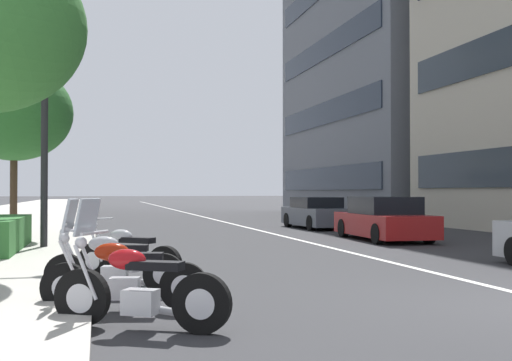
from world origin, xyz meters
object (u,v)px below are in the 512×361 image
Objects in this scene: street_tree_mid_sidewalk at (14,112)px; motorcycle_mid_row at (138,290)px; motorcycle_nearest_camera at (128,257)px; car_approaching_light at (317,214)px; street_lamp_with_banners at (61,58)px; motorcycle_second_in_row at (112,266)px; motorcycle_by_sign_pole at (122,278)px; car_lead_in_lane at (384,220)px.

motorcycle_mid_row is at bearing -167.42° from street_tree_mid_sidewalk.
motorcycle_nearest_camera is 0.40× the size of car_approaching_light.
motorcycle_second_in_row is at bearing -170.89° from street_lamp_with_banners.
motorcycle_mid_row is at bearing -171.92° from street_lamp_with_banners.
car_approaching_light is at bearing -50.87° from street_lamp_with_banners.
motorcycle_mid_row is 0.36× the size of street_tree_mid_sidewalk.
motorcycle_mid_row is at bearing 109.47° from motorcycle_by_sign_pole.
motorcycle_second_in_row is 0.45× the size of car_lead_in_lane.
street_tree_mid_sidewalk is (-4.70, 11.54, 3.38)m from car_approaching_light.
car_approaching_light is 0.80× the size of street_tree_mid_sidewalk.
motorcycle_by_sign_pole is at bearing -171.72° from street_lamp_with_banners.
street_lamp_with_banners is at bearing -68.38° from motorcycle_second_in_row.
motorcycle_mid_row is 0.93× the size of motorcycle_second_in_row.
car_lead_in_lane is 10.98m from street_lamp_with_banners.
car_approaching_light is 12.91m from street_tree_mid_sidewalk.
street_tree_mid_sidewalk reaches higher than car_lead_in_lane.
motorcycle_second_in_row is at bearing -165.70° from street_tree_mid_sidewalk.
motorcycle_by_sign_pole is 0.47× the size of car_lead_in_lane.
car_approaching_light is (15.37, -8.82, 0.19)m from motorcycle_second_in_row.
motorcycle_nearest_camera is at bearing -165.68° from street_lamp_with_banners.
motorcycle_nearest_camera is at bearing 133.36° from car_lead_in_lane.
street_lamp_with_banners is 3.91m from street_tree_mid_sidewalk.
motorcycle_second_in_row is (1.37, 0.09, -0.00)m from motorcycle_by_sign_pole.
motorcycle_nearest_camera is 10.31m from street_tree_mid_sidewalk.
street_lamp_with_banners reaches higher than motorcycle_second_in_row.
motorcycle_by_sign_pole reaches higher than car_lead_in_lane.
motorcycle_mid_row is 1.18m from motorcycle_by_sign_pole.
street_lamp_with_banners is (8.63, 1.26, 4.62)m from motorcycle_by_sign_pole.
motorcycle_mid_row is 4.05m from motorcycle_nearest_camera.
street_lamp_with_banners is (9.80, 1.39, 4.61)m from motorcycle_mid_row.
motorcycle_nearest_camera is at bearing -62.30° from motorcycle_mid_row.
motorcycle_second_in_row is 1.53m from motorcycle_nearest_camera.
motorcycle_mid_row is 19.88m from car_approaching_light.
street_tree_mid_sidewalk is at bearing -32.59° from motorcycle_nearest_camera.
car_lead_in_lane is at bearing -99.94° from motorcycle_nearest_camera.
street_tree_mid_sidewalk is at bearing -63.19° from motorcycle_second_in_row.
motorcycle_by_sign_pole is 2.88m from motorcycle_nearest_camera.
motorcycle_by_sign_pole is 18.89m from car_approaching_light.
motorcycle_by_sign_pole is 9.87m from street_lamp_with_banners.
street_lamp_with_banners is (7.25, 1.16, 4.62)m from motorcycle_second_in_row.
motorcycle_second_in_row reaches higher than car_approaching_light.
motorcycle_nearest_camera is (1.50, -0.30, -0.02)m from motorcycle_second_in_row.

